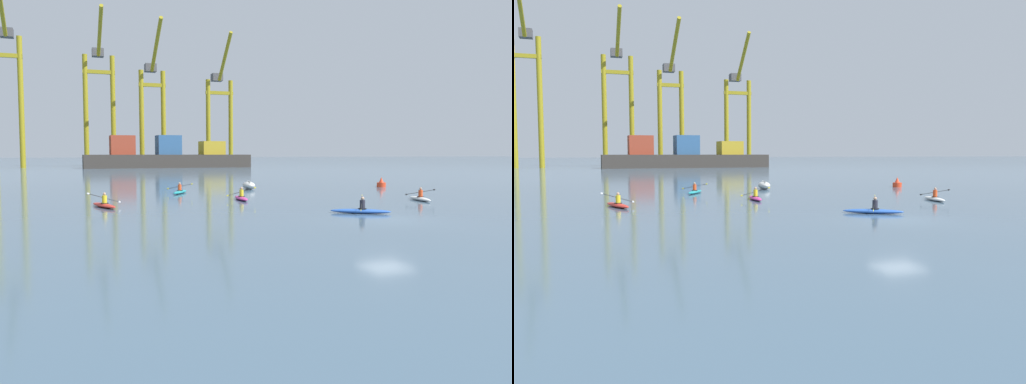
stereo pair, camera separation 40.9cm
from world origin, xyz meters
The scene contains 13 objects.
ground_plane centered at (0.00, 0.00, 0.00)m, with size 800.00×800.00×0.00m, color #425B70.
container_barge centered at (6.83, 100.34, 2.51)m, with size 38.23×8.02×7.51m.
gantry_crane_west centered at (-27.47, 107.29, 19.47)m, with size 6.70×17.99×39.09m.
gantry_crane_west_mid centered at (-7.37, 113.76, 18.41)m, with size 7.73×18.60×36.16m.
gantry_crane_east_mid centered at (5.35, 111.46, 16.71)m, with size 6.67×18.55×34.15m.
gantry_crane_east centered at (23.84, 115.06, 15.97)m, with size 7.52×15.08×33.70m.
capsized_dinghy centered at (0.84, 24.23, 0.35)m, with size 1.43×2.72×0.76m.
channel_buoy centered at (14.41, 22.57, 0.36)m, with size 0.90×0.90×1.00m.
kayak_blue centered at (0.22, 2.90, 0.17)m, with size 3.19×2.34×1.02m.
kayak_white centered at (8.54, 8.61, 0.17)m, with size 2.22×3.45×0.95m.
kayak_teal centered at (-6.45, 20.91, 0.17)m, with size 2.11×3.29×0.95m.
kayak_magenta centered at (-3.49, 13.33, 0.17)m, with size 2.23×3.44×0.95m.
kayak_red centered at (-13.26, 11.22, 0.17)m, with size 2.12×3.42×1.00m.
Camera 2 is at (-15.03, -23.15, 3.42)m, focal length 36.98 mm.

